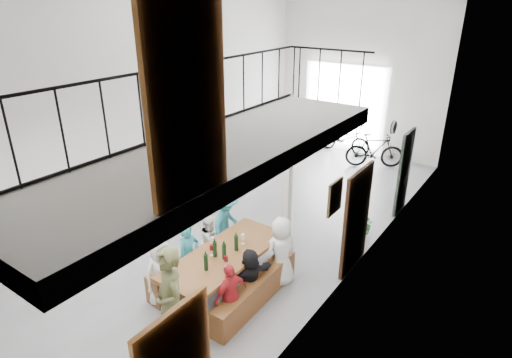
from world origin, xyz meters
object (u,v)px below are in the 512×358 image
Objects in this scene: side_bench at (217,165)px; oak_barrel at (275,135)px; tasting_table at (225,257)px; bicycle_near at (344,138)px; host_standing at (170,303)px; bench_inner at (201,264)px; serving_counter at (302,131)px.

side_bench is 1.69× the size of oak_barrel.
bicycle_near reaches higher than tasting_table.
host_standing reaches higher than oak_barrel.
bicycle_near is (-1.38, 7.90, -0.22)m from tasting_table.
serving_counter is (-2.30, 7.86, 0.20)m from bench_inner.
bicycle_near is at bearing 100.15° from bench_inner.
side_bench is 3.83m from serving_counter.
bench_inner is 7.44m from oak_barrel.
bench_inner is at bearing -53.42° from side_bench.
bench_inner is at bearing -169.44° from bicycle_near.
tasting_table is 1.09× the size of bench_inner.
tasting_table is 1.60× the size of side_bench.
bench_inner reaches higher than side_bench.
host_standing is at bearing -55.31° from side_bench.
bicycle_near is (-0.72, 7.81, 0.23)m from bench_inner.
bicycle_near reaches higher than bench_inner.
serving_counter is at bearing 62.22° from oak_barrel.
host_standing is at bearing -76.65° from serving_counter.
host_standing is at bearing -80.70° from tasting_table.
tasting_table is 1.51m from host_standing.
serving_counter is at bearing 93.52° from bicycle_near.
oak_barrel is 0.52× the size of serving_counter.
host_standing is at bearing -55.74° from bench_inner.
bicycle_near is at bearing 23.79° from oak_barrel.
tasting_table is at bearing -63.53° from oak_barrel.
bicycle_near is at bearing -7.11° from serving_counter.
serving_counter reaches higher than tasting_table.
bench_inner is 1.29× the size of host_standing.
bicycle_near reaches higher than serving_counter.
tasting_table is at bearing -48.56° from side_bench.
oak_barrel is 0.52× the size of host_standing.
tasting_table reaches higher than bench_inner.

